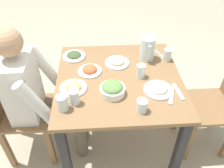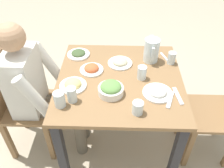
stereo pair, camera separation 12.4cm
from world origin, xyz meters
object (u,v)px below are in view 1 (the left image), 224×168
object	(u,v)px
dining_table	(119,90)
plate_beans	(117,62)
water_glass_far_right	(141,71)
water_glass_near_right	(167,55)
diner_near	(37,94)
plate_yoghurt	(158,89)
plate_dolmas	(74,56)
chair_far	(221,102)
water_pitcher	(147,48)
water_glass_near_left	(142,106)
chair_near	(14,109)
plate_fries	(73,87)
water_glass_center	(62,103)
plate_rice_curry	(90,70)
salad_bowl	(112,89)
water_glass_far_left	(74,97)

from	to	relation	value
dining_table	plate_beans	distance (m)	0.23
water_glass_far_right	water_glass_near_right	distance (m)	0.32
diner_near	plate_beans	world-z (taller)	diner_near
plate_yoghurt	plate_dolmas	distance (m)	0.76
chair_far	plate_yoghurt	xyz separation A→B (m)	(0.09, -0.55, 0.25)
water_pitcher	water_glass_near_left	xyz separation A→B (m)	(0.58, -0.13, -0.05)
chair_near	plate_beans	size ratio (longest dim) A/B	4.61
diner_near	plate_fries	size ratio (longest dim) A/B	6.17
diner_near	water_glass_center	xyz separation A→B (m)	(0.24, 0.22, 0.13)
plate_rice_curry	water_glass_near_right	size ratio (longest dim) A/B	1.81
diner_near	plate_dolmas	size ratio (longest dim) A/B	6.33
plate_dolmas	dining_table	bearing A→B (deg)	49.58
chair_far	plate_dolmas	bearing A→B (deg)	-107.78
plate_rice_curry	water_glass_center	size ratio (longest dim) A/B	1.67
plate_yoghurt	plate_dolmas	xyz separation A→B (m)	(-0.46, -0.61, -0.00)
plate_beans	water_glass_center	world-z (taller)	water_glass_center
plate_dolmas	water_glass_far_right	xyz separation A→B (m)	(0.29, 0.51, 0.04)
plate_rice_curry	water_glass_center	xyz separation A→B (m)	(0.38, -0.17, 0.04)
water_glass_near_right	plate_fries	bearing A→B (deg)	-67.35
dining_table	chair_far	size ratio (longest dim) A/B	1.03
plate_yoghurt	plate_fries	distance (m)	0.59
water_glass_near_left	water_glass_far_right	bearing A→B (deg)	172.12
diner_near	plate_fries	xyz separation A→B (m)	(0.06, 0.28, 0.10)
salad_bowl	plate_dolmas	size ratio (longest dim) A/B	0.93
plate_fries	water_pitcher	bearing A→B (deg)	120.75
plate_fries	dining_table	bearing A→B (deg)	107.32
diner_near	salad_bowl	world-z (taller)	diner_near
water_glass_near_right	plate_beans	bearing A→B (deg)	-86.72
salad_bowl	plate_dolmas	bearing A→B (deg)	-148.20
dining_table	plate_yoghurt	size ratio (longest dim) A/B	4.52
water_pitcher	salad_bowl	world-z (taller)	water_pitcher
dining_table	plate_rice_curry	xyz separation A→B (m)	(-0.09, -0.22, 0.14)
plate_yoghurt	plate_beans	bearing A→B (deg)	-142.93
water_glass_near_left	water_glass_center	world-z (taller)	water_glass_center
dining_table	plate_beans	world-z (taller)	plate_beans
salad_bowl	water_glass_far_right	bearing A→B (deg)	128.17
plate_yoghurt	plate_dolmas	bearing A→B (deg)	-127.04
water_glass_far_left	water_glass_center	bearing A→B (deg)	-56.14
plate_fries	water_glass_near_right	size ratio (longest dim) A/B	1.94
diner_near	water_glass_near_right	bearing A→B (deg)	104.00
diner_near	water_glass_far_right	distance (m)	0.78
water_pitcher	plate_beans	world-z (taller)	water_pitcher
diner_near	chair_near	bearing A→B (deg)	-90.00
water_glass_near_left	plate_fries	bearing A→B (deg)	-118.10
plate_yoghurt	water_pitcher	bearing A→B (deg)	-178.29
diner_near	water_glass_near_right	size ratio (longest dim) A/B	11.95
chair_near	salad_bowl	xyz separation A→B (m)	(0.12, 0.75, 0.27)
plate_rice_curry	plate_yoghurt	bearing A→B (deg)	62.58
chair_far	plate_fries	world-z (taller)	chair_far
water_glass_near_left	plate_rice_curry	bearing A→B (deg)	-142.26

